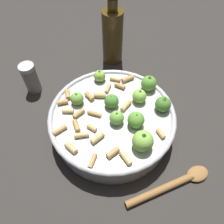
{
  "coord_description": "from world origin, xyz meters",
  "views": [
    {
      "loc": [
        -0.21,
        -0.23,
        0.49
      ],
      "look_at": [
        0.0,
        0.0,
        0.07
      ],
      "focal_mm": 35.45,
      "sensor_mm": 36.0,
      "label": 1
    }
  ],
  "objects_px": {
    "wooden_spoon": "(174,184)",
    "pepper_shaker": "(31,78)",
    "olive_oil_bottle": "(113,35)",
    "cooking_pan": "(113,120)"
  },
  "relations": [
    {
      "from": "cooking_pan",
      "to": "pepper_shaker",
      "type": "height_order",
      "value": "cooking_pan"
    },
    {
      "from": "pepper_shaker",
      "to": "cooking_pan",
      "type": "bearing_deg",
      "value": -72.86
    },
    {
      "from": "cooking_pan",
      "to": "wooden_spoon",
      "type": "relative_size",
      "value": 1.51
    },
    {
      "from": "cooking_pan",
      "to": "pepper_shaker",
      "type": "xyz_separation_m",
      "value": [
        -0.08,
        0.26,
        0.01
      ]
    },
    {
      "from": "olive_oil_bottle",
      "to": "wooden_spoon",
      "type": "height_order",
      "value": "olive_oil_bottle"
    },
    {
      "from": "cooking_pan",
      "to": "olive_oil_bottle",
      "type": "distance_m",
      "value": 0.28
    },
    {
      "from": "cooking_pan",
      "to": "wooden_spoon",
      "type": "xyz_separation_m",
      "value": [
        0.0,
        -0.2,
        -0.03
      ]
    },
    {
      "from": "pepper_shaker",
      "to": "wooden_spoon",
      "type": "xyz_separation_m",
      "value": [
        0.08,
        -0.46,
        -0.04
      ]
    },
    {
      "from": "pepper_shaker",
      "to": "wooden_spoon",
      "type": "bearing_deg",
      "value": -80.07
    },
    {
      "from": "wooden_spoon",
      "to": "pepper_shaker",
      "type": "bearing_deg",
      "value": 99.93
    }
  ]
}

